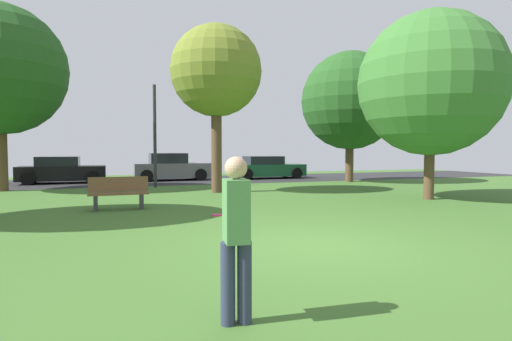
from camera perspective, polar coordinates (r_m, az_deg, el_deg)
name	(u,v)px	position (r m, az deg, el deg)	size (l,w,h in m)	color
ground_plane	(314,245)	(7.29, 8.12, -10.27)	(44.00, 44.00, 0.00)	#3D6628
road_strip	(177,180)	(22.59, -10.97, -1.36)	(44.00, 6.40, 0.01)	#28282B
oak_tree_right	(431,84)	(15.02, 23.13, 10.98)	(4.75, 4.75, 6.21)	brown
maple_tree_far	(216,72)	(16.27, -5.56, 13.50)	(3.52, 3.52, 6.45)	brown
oak_tree_left	(350,101)	(21.90, 12.94, 9.40)	(5.00, 5.00, 6.68)	brown
person_bystander	(236,233)	(3.91, -2.78, -8.66)	(0.30, 0.34, 1.59)	#2D334C
frisbee_disc	(217,215)	(10.45, -5.49, -6.18)	(0.27, 0.27, 0.03)	#EA2D6B
parked_car_black	(62,171)	(22.52, -25.36, -0.04)	(4.01, 1.95, 1.32)	black
parked_car_grey	(171,168)	(22.86, -11.73, 0.37)	(4.01, 2.11, 1.48)	slate
parked_car_green	(266,168)	(23.78, 1.40, 0.34)	(4.26, 1.98, 1.29)	#195633
park_bench	(119,193)	(12.03, -18.53, -2.95)	(1.60, 0.45, 0.90)	brown
street_lamp_post	(155,136)	(18.59, -13.87, 4.64)	(0.14, 0.14, 4.50)	#2D2D33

